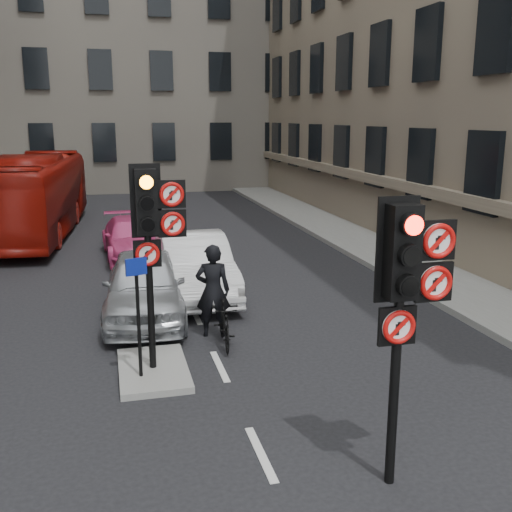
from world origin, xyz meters
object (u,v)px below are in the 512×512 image
signal_near (407,283)px  motorcyclist (213,291)px  signal_far (152,223)px  bus_red (35,195)px  info_sign (138,301)px  car_silver (145,285)px  motorcycle (224,324)px  car_white (195,265)px  car_pink (133,238)px

signal_near → motorcyclist: bearing=103.2°
signal_far → motorcyclist: signal_far is taller
bus_red → info_sign: bearing=-73.5°
car_silver → motorcycle: bearing=-52.5°
signal_far → car_white: bearing=73.7°
signal_near → bus_red: size_ratio=0.32×
car_white → car_pink: 4.79m
bus_red → signal_near: bearing=-67.2°
car_pink → motorcyclist: (1.27, -7.62, 0.34)m
car_pink → bus_red: 5.98m
car_pink → motorcycle: 8.34m
car_white → bus_red: bus_red is taller
car_white → motorcycle: size_ratio=3.17×
car_pink → car_silver: bearing=-93.4°
signal_near → motorcyclist: (-1.31, 5.61, -1.61)m
bus_red → motorcyclist: (4.67, -12.47, -0.56)m
signal_far → car_white: 5.20m
signal_near → car_white: signal_near is taller
car_silver → car_pink: 6.06m
car_pink → car_white: bearing=-76.9°
motorcycle → motorcyclist: motorcyclist is taller
bus_red → info_sign: 14.74m
signal_far → info_sign: 1.32m
signal_far → car_white: (1.35, 4.64, -1.93)m
signal_near → info_sign: size_ratio=1.71×
signal_far → car_pink: bearing=89.9°
bus_red → signal_far: bearing=-72.0°
car_white → motorcycle: 3.64m
car_pink → motorcyclist: motorcyclist is taller
signal_far → motorcyclist: (1.29, 1.61, -1.73)m
car_white → info_sign: info_sign is taller
signal_near → motorcyclist: 5.98m
signal_far → car_pink: signal_far is taller
signal_near → bus_red: bearing=108.3°
motorcycle → info_sign: size_ratio=0.71×
motorcycle → info_sign: info_sign is taller
motorcycle → signal_near: bearing=-71.7°
signal_far → car_pink: (0.01, 9.23, -2.07)m
car_white → motorcyclist: motorcyclist is taller
signal_near → car_pink: size_ratio=0.82×
motorcyclist → info_sign: 2.57m
motorcyclist → motorcycle: bearing=111.8°
bus_red → car_white: bearing=-58.8°
signal_far → motorcyclist: 2.69m
car_silver → motorcyclist: motorcyclist is taller
signal_near → car_white: 8.91m
signal_near → car_pink: 13.62m
car_pink → info_sign: (-0.33, -9.57, 0.83)m
signal_near → motorcycle: size_ratio=2.43×
car_pink → bus_red: (-3.40, 4.84, 0.90)m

